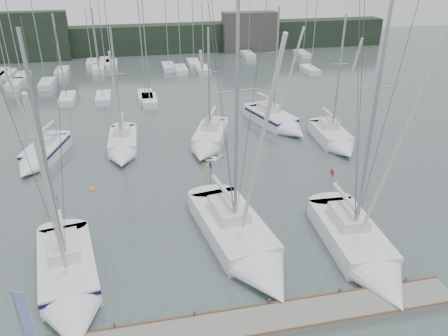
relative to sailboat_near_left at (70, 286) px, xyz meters
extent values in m
plane|color=#42514E|center=(8.44, 0.75, -0.64)|extent=(160.00, 160.00, 0.00)
cube|color=slate|center=(8.44, -4.25, -0.44)|extent=(24.00, 2.00, 0.40)
cube|color=black|center=(8.44, 62.75, 1.86)|extent=(90.00, 4.00, 5.00)
cube|color=black|center=(-11.56, 60.75, 3.36)|extent=(12.00, 3.00, 8.00)
cube|color=#413E3C|center=(26.44, 60.75, 2.86)|extent=(10.00, 3.00, 7.00)
cube|color=white|center=(-6.05, 50.22, -0.29)|extent=(1.80, 4.50, 0.90)
cylinder|color=#93959A|center=(-6.05, 49.72, 4.25)|extent=(0.12, 0.12, 8.18)
cube|color=white|center=(10.23, 49.83, -0.29)|extent=(1.80, 4.50, 0.90)
cylinder|color=#93959A|center=(10.23, 49.33, 5.57)|extent=(0.12, 0.12, 10.81)
cube|color=white|center=(5.84, 34.84, -0.29)|extent=(1.80, 4.50, 0.90)
cylinder|color=#93959A|center=(5.84, 34.34, 6.65)|extent=(0.12, 0.12, 12.97)
cube|color=white|center=(6.26, 33.02, -0.29)|extent=(1.80, 4.50, 0.90)
cylinder|color=#93959A|center=(6.26, 32.52, 6.39)|extent=(0.12, 0.12, 12.44)
cube|color=white|center=(31.58, 43.44, -0.29)|extent=(1.80, 4.50, 0.90)
cylinder|color=#93959A|center=(31.58, 42.94, 6.31)|extent=(0.12, 0.12, 12.30)
cube|color=white|center=(0.62, 35.26, -0.29)|extent=(1.80, 4.50, 0.90)
cylinder|color=#93959A|center=(0.62, 34.76, 5.37)|extent=(0.12, 0.12, 10.40)
cube|color=white|center=(-0.63, 50.90, -0.29)|extent=(1.80, 4.50, 0.90)
cylinder|color=#93959A|center=(-0.63, 50.40, 4.95)|extent=(0.12, 0.12, 9.58)
cube|color=white|center=(14.50, 51.46, -0.29)|extent=(1.80, 4.50, 0.90)
cylinder|color=#93959A|center=(14.50, 50.96, 5.08)|extent=(0.12, 0.12, 9.84)
cube|color=white|center=(-3.77, 35.92, -0.29)|extent=(1.80, 4.50, 0.90)
cylinder|color=#93959A|center=(-3.77, 35.42, 5.08)|extent=(0.12, 0.12, 9.83)
cube|color=white|center=(11.92, 47.75, -0.29)|extent=(1.80, 4.50, 0.90)
cylinder|color=#93959A|center=(11.92, 47.25, 5.84)|extent=(0.12, 0.12, 11.35)
cube|color=white|center=(34.59, 54.49, -0.29)|extent=(1.80, 4.50, 0.90)
cylinder|color=#93959A|center=(34.59, 53.99, 6.38)|extent=(0.12, 0.12, 12.42)
cube|color=white|center=(-1.78, 54.97, -0.29)|extent=(1.80, 4.50, 0.90)
cylinder|color=#93959A|center=(-1.78, 54.47, 4.23)|extent=(0.12, 0.12, 8.12)
cube|color=white|center=(0.26, 55.70, -0.29)|extent=(1.80, 4.50, 0.90)
cylinder|color=#93959A|center=(0.26, 55.20, 6.51)|extent=(0.12, 0.12, 12.69)
cube|color=white|center=(1.34, 53.56, -0.29)|extent=(1.80, 4.50, 0.90)
cylinder|color=#93959A|center=(1.34, 53.06, 7.11)|extent=(0.12, 0.12, 13.89)
cube|color=white|center=(-13.73, 50.11, -0.29)|extent=(1.80, 4.50, 0.90)
cube|color=white|center=(15.30, 46.81, -0.29)|extent=(1.80, 4.50, 0.90)
cylinder|color=#93959A|center=(15.30, 46.31, 5.39)|extent=(0.12, 0.12, 10.45)
cube|color=white|center=(-14.96, 51.25, -0.29)|extent=(1.80, 4.50, 0.90)
cube|color=white|center=(-11.66, 44.33, -0.29)|extent=(1.80, 4.50, 0.90)
cylinder|color=#93959A|center=(-11.66, 43.83, 6.16)|extent=(0.12, 0.12, 11.99)
cube|color=white|center=(-7.31, 43.61, -0.29)|extent=(1.80, 4.50, 0.90)
cylinder|color=#93959A|center=(-7.31, 43.11, 6.40)|extent=(0.12, 0.12, 12.47)
cube|color=white|center=(24.88, 55.78, -0.29)|extent=(1.80, 4.50, 0.90)
cylinder|color=#93959A|center=(24.88, 55.28, 7.08)|extent=(0.12, 0.12, 13.82)
cube|color=white|center=(-11.35, 48.17, -0.29)|extent=(1.80, 4.50, 0.90)
cylinder|color=#93959A|center=(-11.35, 47.67, 5.65)|extent=(0.12, 0.12, 10.98)
cube|color=white|center=(-0.30, 1.84, -0.16)|extent=(4.16, 7.22, 1.60)
cone|color=white|center=(0.49, -2.95, -0.16)|extent=(3.53, 3.38, 3.09)
cube|color=silver|center=(-0.39, 2.37, 1.02)|extent=(2.12, 2.96, 0.75)
cylinder|color=#93959A|center=(-0.23, 1.36, 7.08)|extent=(0.19, 0.19, 12.88)
cylinder|color=silver|center=(-0.53, 3.19, 1.98)|extent=(0.84, 3.33, 0.30)
cube|color=#12103B|center=(-0.30, 1.84, 0.38)|extent=(4.18, 7.24, 0.27)
cube|color=navy|center=(-0.89, 5.41, 2.56)|extent=(0.11, 0.57, 0.38)
cube|color=white|center=(10.00, 3.71, -0.14)|extent=(4.74, 8.39, 1.66)
cone|color=white|center=(10.89, -1.88, -0.14)|extent=(4.03, 3.91, 3.54)
cube|color=silver|center=(9.92, 4.26, 1.08)|extent=(2.42, 3.44, 0.77)
cylinder|color=#93959A|center=(10.09, 3.16, 8.03)|extent=(0.20, 0.20, 14.68)
cylinder|color=silver|center=(9.75, 5.28, 2.07)|extent=(0.92, 3.88, 0.31)
cube|color=navy|center=(9.34, 7.85, 2.68)|extent=(0.11, 0.59, 0.40)
cube|color=white|center=(17.32, 1.29, -0.15)|extent=(3.57, 7.30, 1.62)
cone|color=white|center=(17.09, -3.81, -0.15)|extent=(3.38, 3.21, 3.24)
cube|color=silver|center=(17.35, 1.83, 1.04)|extent=(1.91, 2.94, 0.76)
cylinder|color=#93959A|center=(17.30, 0.78, 8.39)|extent=(0.19, 0.19, 15.45)
cylinder|color=silver|center=(17.39, 2.72, 2.01)|extent=(0.46, 3.51, 0.30)
cube|color=#A4151B|center=(17.50, 5.08, 2.61)|extent=(0.05, 0.58, 0.39)
cube|color=white|center=(-3.97, 19.39, -0.17)|extent=(3.94, 5.92, 1.56)
cone|color=white|center=(-4.99, 15.65, -0.17)|extent=(3.12, 2.93, 2.60)
cube|color=silver|center=(-3.83, 19.89, 0.98)|extent=(1.95, 2.47, 0.73)
cylinder|color=#93959A|center=(-4.07, 19.01, 5.11)|extent=(0.19, 0.19, 8.99)
cylinder|color=silver|center=(-3.68, 20.44, 1.91)|extent=(0.98, 2.64, 0.29)
cube|color=#12103B|center=(-3.97, 19.39, 0.35)|extent=(3.97, 5.95, 0.26)
cube|color=white|center=(3.00, 20.09, -0.17)|extent=(2.79, 5.73, 1.55)
cone|color=white|center=(2.85, 16.07, -0.17)|extent=(2.67, 2.51, 2.59)
cube|color=silver|center=(3.02, 20.61, 0.97)|extent=(1.50, 2.31, 0.72)
cylinder|color=#93959A|center=(2.98, 19.69, 5.63)|extent=(0.19, 0.19, 10.06)
cylinder|color=silver|center=(3.04, 21.22, 1.90)|extent=(0.39, 2.76, 0.29)
cube|color=white|center=(11.50, 19.65, -0.14)|extent=(4.56, 6.50, 1.67)
cone|color=white|center=(10.03, 15.67, -0.14)|extent=(3.38, 3.32, 2.67)
cube|color=silver|center=(11.70, 20.17, 1.09)|extent=(2.20, 2.74, 0.78)
cylinder|color=#93959A|center=(11.36, 19.25, 5.57)|extent=(0.20, 0.20, 9.75)
cylinder|color=silver|center=(11.92, 20.77, 2.09)|extent=(1.30, 2.83, 0.31)
cube|color=white|center=(18.91, 23.27, -0.14)|extent=(4.56, 6.78, 1.66)
cone|color=white|center=(20.20, 19.03, -0.14)|extent=(3.53, 3.39, 2.88)
cube|color=silver|center=(18.75, 23.80, 1.08)|extent=(2.24, 2.84, 0.77)
cylinder|color=#93959A|center=(19.04, 22.85, 6.17)|extent=(0.20, 0.20, 10.96)
cylinder|color=silver|center=(18.55, 24.46, 2.08)|extent=(1.18, 3.00, 0.31)
cube|color=#12103B|center=(18.91, 23.27, 0.42)|extent=(4.59, 6.81, 0.28)
cube|color=white|center=(23.21, 17.41, -0.16)|extent=(2.88, 5.44, 1.60)
cone|color=white|center=(23.05, 13.60, -0.16)|extent=(2.76, 2.39, 2.67)
cube|color=silver|center=(23.23, 17.94, 1.02)|extent=(1.55, 2.19, 0.75)
cylinder|color=#93959A|center=(23.19, 17.02, 6.08)|extent=(0.19, 0.19, 10.87)
cylinder|color=silver|center=(23.25, 18.47, 1.98)|extent=(0.40, 2.62, 0.30)
sphere|color=orange|center=(10.33, 14.30, -0.64)|extent=(0.57, 0.57, 0.57)
sphere|color=orange|center=(0.50, 12.03, -0.64)|extent=(0.46, 0.46, 0.46)
cylinder|color=#93959A|center=(-1.42, -4.12, 1.71)|extent=(0.07, 0.07, 3.89)
cube|color=#2129D0|center=(-1.13, -4.17, 2.26)|extent=(0.52, 0.11, 2.59)
ellipsoid|color=white|center=(8.31, 0.64, 6.64)|extent=(0.42, 0.54, 0.22)
cube|color=#94969C|center=(8.03, 0.52, 6.66)|extent=(0.51, 0.34, 0.12)
cube|color=#94969C|center=(8.59, 0.77, 6.66)|extent=(0.51, 0.34, 0.12)
camera|label=1|loc=(4.46, -19.83, 16.58)|focal=35.00mm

